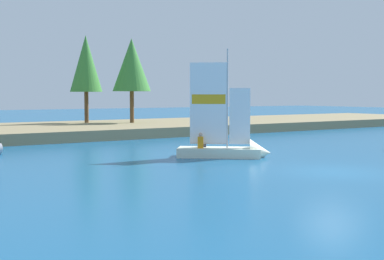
% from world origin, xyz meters
% --- Properties ---
extents(ground_plane, '(200.00, 200.00, 0.00)m').
position_xyz_m(ground_plane, '(0.00, 0.00, 0.00)').
color(ground_plane, '#195684').
extents(shore_bank, '(80.00, 13.88, 0.75)m').
position_xyz_m(shore_bank, '(0.00, 25.43, 0.38)').
color(shore_bank, '#897A56').
rests_on(shore_bank, ground).
extents(shoreline_tree_centre, '(2.76, 2.76, 7.54)m').
position_xyz_m(shoreline_tree_centre, '(1.13, 28.39, 5.83)').
color(shoreline_tree_centre, brown).
rests_on(shoreline_tree_centre, shore_bank).
extents(shoreline_tree_midright, '(3.30, 3.30, 7.27)m').
position_xyz_m(shoreline_tree_midright, '(4.41, 26.22, 5.73)').
color(shoreline_tree_midright, brown).
rests_on(shoreline_tree_midright, shore_bank).
extents(sailboat, '(4.54, 4.14, 5.93)m').
position_xyz_m(sailboat, '(-0.16, 6.30, 0.41)').
color(sailboat, silver).
rests_on(sailboat, ground).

